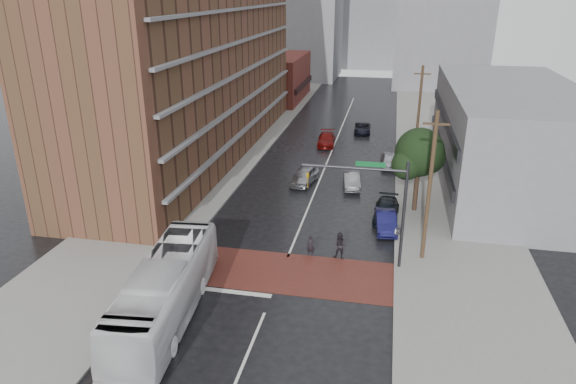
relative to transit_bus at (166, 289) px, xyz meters
The scene contains 22 objects.
ground 7.55m from the transit_bus, 45.82° to the left, with size 160.00×160.00×0.00m, color black.
crosswalk 7.90m from the transit_bus, 48.41° to the left, with size 14.00×5.00×0.02m, color brown.
sidewalk_west 30.98m from the transit_bus, 101.88° to the left, with size 9.00×90.00×0.15m, color gray.
sidewalk_east 34.58m from the transit_bus, 61.22° to the left, with size 9.00×90.00×0.15m, color gray.
apartment_block 32.98m from the transit_bus, 106.86° to the left, with size 10.00×44.00×28.00m, color brown.
storefront_west 59.70m from the transit_bus, 96.61° to the left, with size 8.00×16.00×7.00m, color maroon.
building_east 33.39m from the transit_bus, 49.45° to the left, with size 11.00×26.00×9.00m, color gray.
distant_tower_center 100.94m from the transit_bus, 87.07° to the left, with size 12.00×10.00×24.00m, color gray.
street_tree 22.25m from the transit_bus, 51.75° to the left, with size 4.20×4.10×6.90m.
signal_mast 13.79m from the transit_bus, 35.32° to the left, with size 6.50×0.30×7.20m.
utility_pole_near 17.09m from the transit_bus, 33.67° to the left, with size 1.60×0.26×10.00m.
utility_pole_far 32.61m from the transit_bus, 64.56° to the left, with size 1.60×0.26×10.00m.
transit_bus is the anchor object (origin of this frame).
pedestrian_a 10.62m from the transit_bus, 51.47° to the left, with size 0.57×0.37×1.56m, color black.
pedestrian_b 11.93m from the transit_bus, 44.04° to the left, with size 0.91×0.71×1.87m, color black.
car_travel_a 22.28m from the transit_bus, 80.04° to the left, with size 1.79×4.44×1.51m, color #999BA0.
car_travel_b 23.24m from the transit_bus, 69.31° to the left, with size 1.40×4.01×1.32m, color #9B9CA2.
car_travel_c 35.05m from the transit_bus, 83.10° to the left, with size 1.90×4.67×1.35m, color #650C0B.
suv_travel 41.83m from the transit_bus, 79.05° to the left, with size 1.96×4.25×1.18m, color black.
car_parked_near 17.65m from the transit_bus, 49.56° to the left, with size 1.45×4.16×1.37m, color #141447.
car_parked_mid 19.26m from the transit_bus, 53.55° to the left, with size 1.86×4.59×1.33m, color black.
car_parked_far 30.54m from the transit_bus, 68.01° to the left, with size 1.60×3.99×1.36m, color #B7B9C0.
Camera 1 is at (6.00, -27.23, 16.71)m, focal length 32.00 mm.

